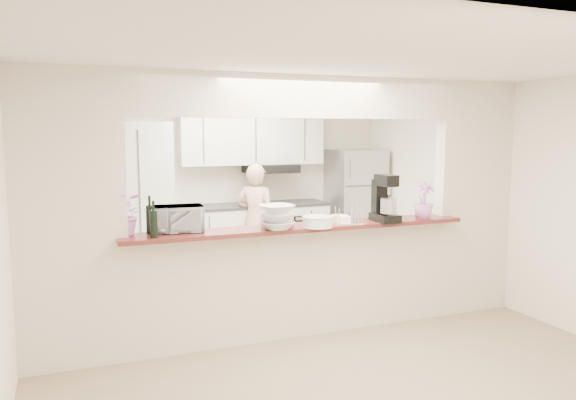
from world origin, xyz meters
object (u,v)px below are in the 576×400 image
toaster_oven (179,219)px  stand_mixer (384,200)px  refrigerator (355,205)px  person (256,221)px

toaster_oven → stand_mixer: (2.00, -0.18, 0.09)m
refrigerator → person: (-1.73, -0.35, -0.08)m
toaster_oven → stand_mixer: 2.01m
refrigerator → stand_mixer: bearing=-113.3°
refrigerator → person: 1.76m
refrigerator → person: bearing=-168.5°
toaster_oven → person: (1.47, 2.25, -0.44)m
stand_mixer → person: (-0.53, 2.43, -0.53)m
toaster_oven → person: person is taller
toaster_oven → person: 2.73m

